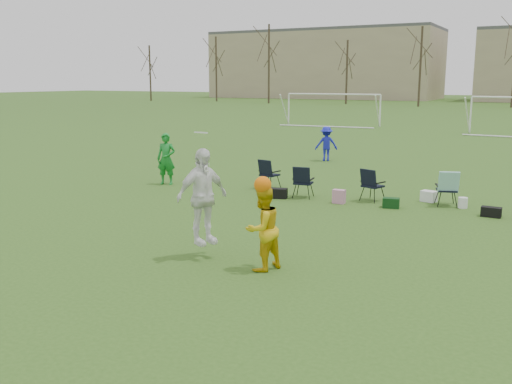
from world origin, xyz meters
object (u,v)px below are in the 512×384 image
Objects in this scene: center_contest at (228,209)px; goal_left at (333,100)px; fielder_blue at (326,144)px; fielder_green_near at (166,159)px.

center_contest is 34.54m from goal_left.
goal_left is at bearing 107.14° from center_contest.
center_contest is at bearing 73.95° from fielder_blue.
fielder_green_near reaches higher than fielder_blue.
fielder_blue is 0.59× the size of center_contest.
fielder_blue is at bearing 103.71° from center_contest.
goal_left reaches higher than fielder_blue.
goal_left is (-3.96, 26.65, 1.05)m from fielder_green_near.
fielder_green_near is 1.16× the size of fielder_blue.
center_contest is at bearing -77.86° from goal_left.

